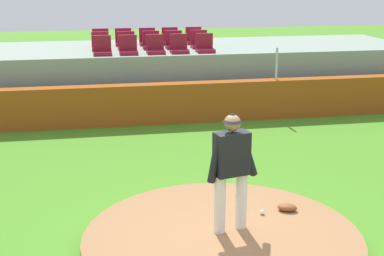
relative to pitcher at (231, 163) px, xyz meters
The scene contains 23 objects.
ground_plane 1.21m from the pitcher, 137.64° to the right, with size 60.00×60.00×0.00m, color #468821.
pitchers_mound 1.12m from the pitcher, 137.64° to the right, with size 3.94×3.94×0.19m, color #9A6C45.
pitcher is the anchor object (origin of this frame).
baseball 1.21m from the pitcher, 33.72° to the left, with size 0.07×0.07×0.07m, color white.
fielding_glove 1.47m from the pitcher, 24.12° to the left, with size 0.30×0.20×0.11m, color brown.
brick_barrier 6.58m from the pitcher, 91.29° to the left, with size 17.24×0.40×1.02m, color #9B4715.
fence_post_right 7.16m from the pitcher, 66.18° to the left, with size 0.06×0.06×0.83m, color silver.
bleacher_platform 9.10m from the pitcher, 90.93° to the left, with size 15.36×3.73×1.61m, color gray.
stadium_chair_0 7.93m from the pitcher, 101.15° to the left, with size 0.48×0.44×0.50m.
stadium_chair_1 7.81m from the pitcher, 96.23° to the left, with size 0.48×0.44×0.50m.
stadium_chair_2 7.77m from the pitcher, 90.87° to the left, with size 0.48×0.44×0.50m.
stadium_chair_3 7.80m from the pitcher, 86.13° to the left, with size 0.48×0.44×0.50m.
stadium_chair_4 7.88m from the pitcher, 80.93° to the left, with size 0.48×0.44×0.50m.
stadium_chair_5 8.83m from the pitcher, 100.18° to the left, with size 0.48×0.44×0.50m.
stadium_chair_6 8.72m from the pitcher, 95.48° to the left, with size 0.48×0.44×0.50m.
stadium_chair_7 8.69m from the pitcher, 90.83° to the left, with size 0.48×0.44×0.50m.
stadium_chair_8 8.67m from the pitcher, 86.53° to the left, with size 0.48×0.44×0.50m.
stadium_chair_9 8.74m from the pitcher, 81.70° to the left, with size 0.48×0.44×0.50m.
stadium_chair_10 9.70m from the pitcher, 99.06° to the left, with size 0.48×0.44×0.50m.
stadium_chair_11 9.62m from the pitcher, 95.10° to the left, with size 0.48×0.44×0.50m.
stadium_chair_12 9.55m from the pitcher, 90.85° to the left, with size 0.48×0.44×0.50m.
stadium_chair_13 9.60m from the pitcher, 86.72° to the left, with size 0.48×0.44×0.50m.
stadium_chair_14 9.65m from the pitcher, 82.38° to the left, with size 0.48×0.44×0.50m.
Camera 1 is at (-1.70, -6.80, 3.76)m, focal length 51.37 mm.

